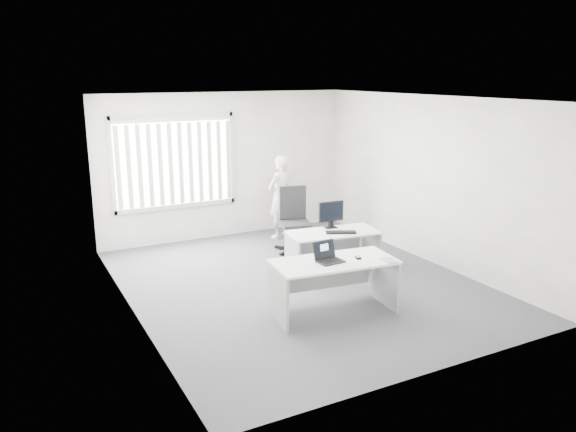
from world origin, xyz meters
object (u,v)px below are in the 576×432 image
desk_far (333,243)px  monitor (331,215)px  office_chair (295,231)px  laptop (331,253)px  person (280,197)px  desk_near (334,275)px

desk_far → monitor: size_ratio=3.42×
office_chair → monitor: 1.13m
laptop → person: bearing=68.8°
person → desk_near: bearing=52.7°
office_chair → monitor: (0.14, -0.99, 0.52)m
monitor → laptop: bearing=-118.4°
office_chair → person: bearing=94.8°
monitor → person: bearing=92.9°
laptop → monitor: bearing=53.5°
office_chair → laptop: bearing=-93.7°
person → monitor: bearing=67.7°
desk_near → laptop: (-0.08, -0.03, 0.34)m
desk_near → desk_far: bearing=64.6°
desk_far → monitor: (0.09, 0.22, 0.41)m
desk_far → office_chair: bearing=100.0°
desk_near → person: person is taller
person → monitor: 1.89m
monitor → office_chair: bearing=101.7°
desk_near → desk_far: size_ratio=1.12×
desk_far → monitor: bearing=75.4°
office_chair → monitor: size_ratio=2.62×
office_chair → laptop: size_ratio=3.51×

